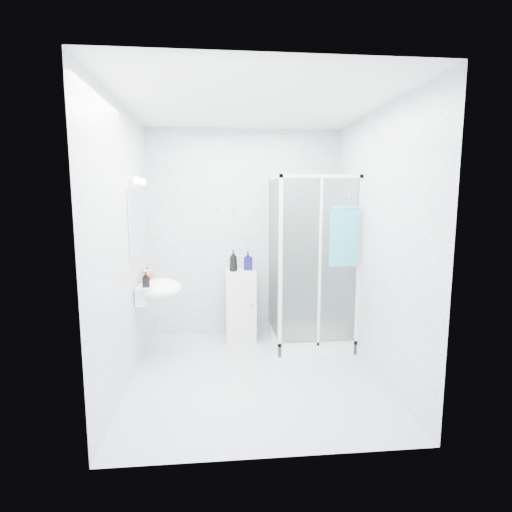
{
  "coord_description": "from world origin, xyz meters",
  "views": [
    {
      "loc": [
        -0.35,
        -3.76,
        1.75
      ],
      "look_at": [
        0.05,
        0.35,
        1.15
      ],
      "focal_mm": 28.0,
      "sensor_mm": 36.0,
      "label": 1
    }
  ],
  "objects": [
    {
      "name": "room",
      "position": [
        0.0,
        0.0,
        1.3
      ],
      "size": [
        2.4,
        2.6,
        2.6
      ],
      "color": "silver",
      "rests_on": "ground"
    },
    {
      "name": "shower_enclosure",
      "position": [
        0.67,
        0.77,
        0.45
      ],
      "size": [
        0.9,
        0.95,
        2.0
      ],
      "color": "white",
      "rests_on": "ground"
    },
    {
      "name": "wall_basin",
      "position": [
        -0.99,
        0.45,
        0.8
      ],
      "size": [
        0.46,
        0.56,
        0.35
      ],
      "color": "white",
      "rests_on": "ground"
    },
    {
      "name": "mirror",
      "position": [
        -1.19,
        0.45,
        1.5
      ],
      "size": [
        0.02,
        0.6,
        0.7
      ],
      "primitive_type": "cube",
      "color": "white",
      "rests_on": "room"
    },
    {
      "name": "vanity_lights",
      "position": [
        -1.14,
        0.45,
        1.92
      ],
      "size": [
        0.1,
        0.4,
        0.08
      ],
      "color": "silver",
      "rests_on": "room"
    },
    {
      "name": "wall_hooks",
      "position": [
        -0.25,
        1.26,
        1.62
      ],
      "size": [
        0.23,
        0.06,
        0.03
      ],
      "color": "silver",
      "rests_on": "room"
    },
    {
      "name": "storage_cabinet",
      "position": [
        -0.07,
        1.02,
        0.44
      ],
      "size": [
        0.37,
        0.39,
        0.88
      ],
      "rotation": [
        0.0,
        0.0,
        -0.02
      ],
      "color": "silver",
      "rests_on": "ground"
    },
    {
      "name": "hand_towel",
      "position": [
        0.99,
        0.37,
        1.36
      ],
      "size": [
        0.3,
        0.04,
        0.64
      ],
      "color": "teal",
      "rests_on": "shower_enclosure"
    },
    {
      "name": "shampoo_bottle_a",
      "position": [
        -0.16,
        0.97,
        1.01
      ],
      "size": [
        0.13,
        0.13,
        0.26
      ],
      "primitive_type": "imported",
      "rotation": [
        0.0,
        0.0,
        -0.44
      ],
      "color": "black",
      "rests_on": "storage_cabinet"
    },
    {
      "name": "shampoo_bottle_b",
      "position": [
        0.02,
        1.04,
        0.99
      ],
      "size": [
        0.11,
        0.11,
        0.23
      ],
      "primitive_type": "imported",
      "rotation": [
        0.0,
        0.0,
        -0.02
      ],
      "color": "#0B0E45",
      "rests_on": "storage_cabinet"
    },
    {
      "name": "soap_dispenser_orange",
      "position": [
        -1.11,
        0.58,
        0.94
      ],
      "size": [
        0.15,
        0.15,
        0.15
      ],
      "primitive_type": "imported",
      "rotation": [
        0.0,
        0.0,
        0.29
      ],
      "color": "red",
      "rests_on": "wall_basin"
    },
    {
      "name": "soap_dispenser_black",
      "position": [
        -1.07,
        0.26,
        0.94
      ],
      "size": [
        0.09,
        0.09,
        0.16
      ],
      "primitive_type": "imported",
      "rotation": [
        0.0,
        0.0,
        0.2
      ],
      "color": "black",
      "rests_on": "wall_basin"
    }
  ]
}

